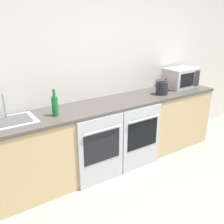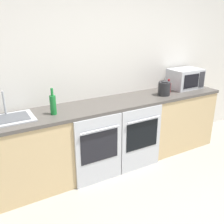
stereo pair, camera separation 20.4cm
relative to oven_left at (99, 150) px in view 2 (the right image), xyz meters
name	(u,v)px [view 2 (the right image)]	position (x,y,z in m)	size (l,w,h in m)	color
wall_back	(103,69)	(0.40, 0.63, 0.85)	(10.00, 0.06, 2.60)	silver
counter_back	(115,133)	(0.40, 0.31, 0.01)	(3.37, 0.61, 0.92)	tan
oven_left	(99,150)	(0.00, 0.00, 0.00)	(0.62, 0.06, 0.88)	#B7BABF
oven_right	(141,139)	(0.63, 0.00, 0.00)	(0.62, 0.06, 0.88)	#B7BABF
microwave	(185,79)	(1.72, 0.38, 0.62)	(0.50, 0.36, 0.30)	#B7BABF
bottle_red	(168,87)	(1.31, 0.30, 0.55)	(0.07, 0.07, 0.20)	maroon
bottle_green	(53,104)	(-0.45, 0.25, 0.59)	(0.07, 0.07, 0.31)	#19722D
kettle	(164,89)	(1.16, 0.22, 0.57)	(0.17, 0.17, 0.20)	#232326
sink	(8,118)	(-0.93, 0.34, 0.49)	(0.53, 0.40, 0.28)	#A8AAAF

